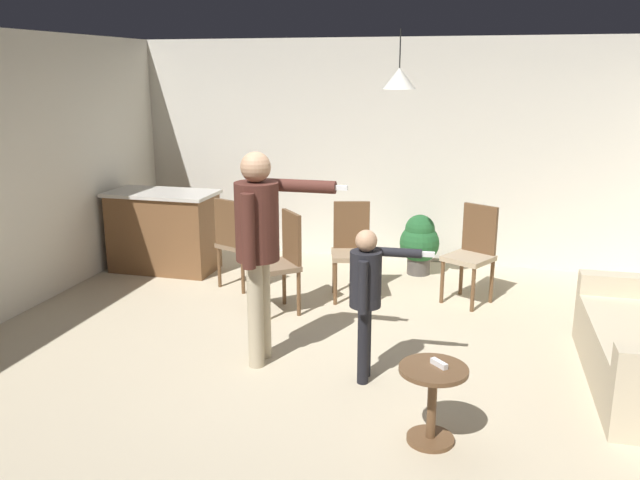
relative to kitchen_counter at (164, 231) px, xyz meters
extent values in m
plane|color=beige|center=(2.45, -2.00, -0.48)|extent=(7.68, 7.68, 0.00)
cube|color=silver|center=(2.45, 1.20, 0.87)|extent=(6.40, 0.10, 2.70)
cube|color=beige|center=(4.93, -0.97, -0.16)|extent=(0.85, 0.20, 0.63)
cylinder|color=brown|center=(4.64, -2.58, -0.45)|extent=(0.05, 0.05, 0.06)
cylinder|color=brown|center=(4.61, -0.98, -0.45)|extent=(0.05, 0.05, 0.06)
cube|color=brown|center=(0.00, 0.00, -0.02)|extent=(1.20, 0.60, 0.91)
cube|color=beige|center=(0.00, 0.00, 0.45)|extent=(1.26, 0.66, 0.04)
cylinder|color=brown|center=(3.43, -2.95, 0.03)|extent=(0.44, 0.44, 0.03)
cylinder|color=brown|center=(3.43, -2.95, -0.23)|extent=(0.06, 0.06, 0.49)
cylinder|color=brown|center=(3.43, -2.95, -0.46)|extent=(0.31, 0.31, 0.03)
cylinder|color=tan|center=(1.95, -2.01, -0.04)|extent=(0.13, 0.13, 0.87)
cylinder|color=tan|center=(1.95, -2.19, -0.04)|extent=(0.13, 0.13, 0.87)
cylinder|color=#4C261E|center=(1.95, -2.10, 0.71)|extent=(0.35, 0.35, 0.62)
sphere|color=tan|center=(1.95, -2.10, 1.13)|extent=(0.24, 0.24, 0.24)
cylinder|color=#4C261E|center=(2.24, -1.90, 0.97)|extent=(0.58, 0.11, 0.10)
cube|color=white|center=(2.56, -1.90, 0.97)|extent=(0.13, 0.04, 0.04)
cylinder|color=#4C261E|center=(1.96, -2.30, 0.67)|extent=(0.10, 0.10, 0.58)
cylinder|color=black|center=(2.84, -2.14, -0.18)|extent=(0.09, 0.09, 0.60)
cylinder|color=black|center=(2.84, -2.27, -0.18)|extent=(0.09, 0.09, 0.60)
cylinder|color=black|center=(2.84, -2.20, 0.34)|extent=(0.24, 0.24, 0.43)
sphere|color=tan|center=(2.84, -2.20, 0.64)|extent=(0.16, 0.16, 0.16)
cylinder|color=black|center=(3.04, -2.05, 0.52)|extent=(0.41, 0.09, 0.07)
cube|color=white|center=(3.27, -2.04, 0.52)|extent=(0.13, 0.04, 0.04)
cylinder|color=black|center=(2.85, -2.34, 0.32)|extent=(0.07, 0.07, 0.40)
cylinder|color=brown|center=(3.78, -0.18, -0.25)|extent=(0.04, 0.04, 0.45)
cylinder|color=brown|center=(3.47, -0.01, -0.25)|extent=(0.04, 0.04, 0.45)
cylinder|color=brown|center=(3.60, -0.50, -0.25)|extent=(0.04, 0.04, 0.45)
cylinder|color=brown|center=(3.29, -0.32, -0.25)|extent=(0.04, 0.04, 0.45)
cube|color=tan|center=(3.54, -0.25, 0.00)|extent=(0.57, 0.57, 0.05)
cube|color=brown|center=(3.63, -0.09, 0.27)|extent=(0.35, 0.22, 0.50)
cylinder|color=brown|center=(0.88, -0.43, -0.25)|extent=(0.04, 0.04, 0.45)
cylinder|color=brown|center=(1.21, -0.57, -0.25)|extent=(0.04, 0.04, 0.45)
cylinder|color=brown|center=(1.02, -0.10, -0.25)|extent=(0.04, 0.04, 0.45)
cylinder|color=brown|center=(1.35, -0.24, -0.25)|extent=(0.04, 0.04, 0.45)
cube|color=#7F664C|center=(1.12, -0.33, 0.00)|extent=(0.55, 0.55, 0.05)
cube|color=brown|center=(1.04, -0.51, 0.27)|extent=(0.36, 0.18, 0.50)
cylinder|color=brown|center=(2.50, -0.21, -0.25)|extent=(0.04, 0.04, 0.45)
cylinder|color=brown|center=(2.15, -0.30, -0.25)|extent=(0.04, 0.04, 0.45)
cylinder|color=brown|center=(2.59, -0.56, -0.25)|extent=(0.04, 0.04, 0.45)
cylinder|color=brown|center=(2.24, -0.65, -0.25)|extent=(0.04, 0.04, 0.45)
cube|color=#997F60|center=(2.37, -0.43, 0.00)|extent=(0.52, 0.52, 0.05)
cube|color=brown|center=(2.32, -0.25, 0.27)|extent=(0.38, 0.14, 0.50)
cylinder|color=brown|center=(1.97, -1.04, -0.25)|extent=(0.04, 0.04, 0.45)
cylinder|color=brown|center=(1.74, -0.77, -0.25)|extent=(0.04, 0.04, 0.45)
cylinder|color=brown|center=(1.70, -1.27, -0.25)|extent=(0.04, 0.04, 0.45)
cylinder|color=brown|center=(1.46, -1.00, -0.25)|extent=(0.04, 0.04, 0.45)
cube|color=#7F664C|center=(1.72, -1.02, 0.00)|extent=(0.59, 0.59, 0.05)
cube|color=brown|center=(1.86, -0.90, 0.27)|extent=(0.28, 0.31, 0.50)
cylinder|color=#4C4742|center=(2.95, 0.61, -0.37)|extent=(0.27, 0.27, 0.21)
sphere|color=#235B2D|center=(2.95, 0.61, -0.10)|extent=(0.46, 0.46, 0.46)
sphere|color=#235B2D|center=(2.95, 0.61, 0.06)|extent=(0.35, 0.35, 0.35)
cube|color=white|center=(3.46, -2.93, 0.06)|extent=(0.12, 0.12, 0.04)
cone|color=silver|center=(2.80, -0.44, 1.77)|extent=(0.32, 0.32, 0.20)
cylinder|color=black|center=(2.80, -0.44, 2.04)|extent=(0.01, 0.01, 0.36)
camera|label=1|loc=(3.68, -6.76, 1.86)|focal=36.57mm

